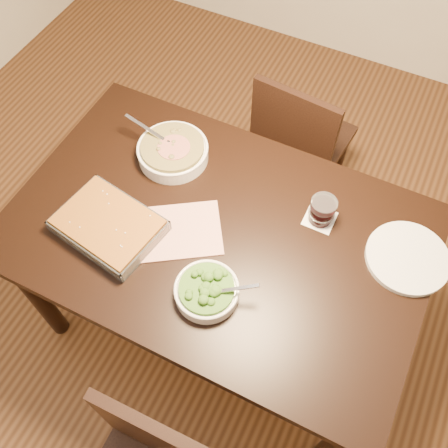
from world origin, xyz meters
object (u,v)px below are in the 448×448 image
object	(u,v)px
broccoli_bowl	(207,291)
chair_far	(299,140)
dinner_plate	(408,258)
baking_dish	(109,226)
stew_bowl	(173,151)
table	(217,244)
wine_tumbler	(322,210)

from	to	relation	value
broccoli_bowl	chair_far	world-z (taller)	broccoli_bowl
dinner_plate	chair_far	size ratio (longest dim) A/B	0.33
baking_dish	dinner_plate	distance (m)	0.98
stew_bowl	dinner_plate	world-z (taller)	stew_bowl
stew_bowl	baking_dish	bearing A→B (deg)	-95.62
stew_bowl	table	bearing A→B (deg)	-36.59
stew_bowl	wine_tumbler	bearing A→B (deg)	-1.56
stew_bowl	baking_dish	size ratio (longest dim) A/B	0.78
wine_tumbler	chair_far	bearing A→B (deg)	114.86
broccoli_bowl	baking_dish	size ratio (longest dim) A/B	0.59
wine_tumbler	chair_far	distance (m)	0.71
stew_bowl	chair_far	world-z (taller)	stew_bowl
table	chair_far	distance (m)	0.78
wine_tumbler	dinner_plate	world-z (taller)	wine_tumbler
stew_bowl	dinner_plate	bearing A→B (deg)	-2.42
broccoli_bowl	baking_dish	distance (m)	0.40
broccoli_bowl	wine_tumbler	xyz separation A→B (m)	(0.22, 0.42, 0.03)
stew_bowl	broccoli_bowl	xyz separation A→B (m)	(0.36, -0.43, -0.01)
table	dinner_plate	world-z (taller)	dinner_plate
broccoli_bowl	baking_dish	xyz separation A→B (m)	(-0.40, 0.06, 0.00)
baking_dish	chair_far	size ratio (longest dim) A/B	0.45
table	stew_bowl	xyz separation A→B (m)	(-0.28, 0.21, 0.13)
table	broccoli_bowl	xyz separation A→B (m)	(0.08, -0.22, 0.12)
dinner_plate	stew_bowl	bearing A→B (deg)	177.58
broccoli_bowl	chair_far	distance (m)	1.03
baking_dish	wine_tumbler	size ratio (longest dim) A/B	3.81
dinner_plate	wine_tumbler	bearing A→B (deg)	175.96
baking_dish	dinner_plate	world-z (taller)	baking_dish
broccoli_bowl	baking_dish	bearing A→B (deg)	170.72
broccoli_bowl	dinner_plate	bearing A→B (deg)	37.10
dinner_plate	chair_far	bearing A→B (deg)	134.29
table	dinner_plate	distance (m)	0.63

